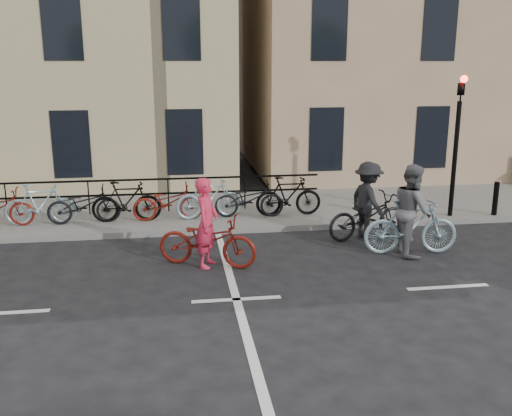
{
  "coord_description": "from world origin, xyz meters",
  "views": [
    {
      "loc": [
        -1.02,
        -9.38,
        4.1
      ],
      "look_at": [
        0.68,
        2.22,
        1.1
      ],
      "focal_mm": 40.0,
      "sensor_mm": 36.0,
      "label": 1
    }
  ],
  "objects": [
    {
      "name": "bollard_east",
      "position": [
        5.0,
        4.25,
        0.6
      ],
      "size": [
        0.14,
        0.14,
        0.9
      ],
      "primitive_type": "cylinder",
      "color": "black",
      "rests_on": "sidewalk"
    },
    {
      "name": "cyclist_dark",
      "position": [
        3.5,
        3.2,
        0.73
      ],
      "size": [
        2.2,
        1.33,
        1.85
      ],
      "rotation": [
        0.0,
        0.0,
        1.83
      ],
      "color": "black",
      "rests_on": "ground"
    },
    {
      "name": "traffic_light",
      "position": [
        6.2,
        4.34,
        2.45
      ],
      "size": [
        0.18,
        0.3,
        3.9
      ],
      "color": "black",
      "rests_on": "sidewalk"
    },
    {
      "name": "parked_bikes",
      "position": [
        -2.82,
        5.04,
        0.65
      ],
      "size": [
        11.45,
        1.23,
        1.05
      ],
      "color": "black",
      "rests_on": "sidewalk"
    },
    {
      "name": "cyclist_grey",
      "position": [
        4.06,
        1.95,
        0.81
      ],
      "size": [
        2.11,
        1.04,
        2.0
      ],
      "rotation": [
        0.0,
        0.0,
        1.48
      ],
      "color": "#86A5AF",
      "rests_on": "ground"
    },
    {
      "name": "cyclist_pink",
      "position": [
        -0.4,
        1.83,
        0.64
      ],
      "size": [
        2.21,
        1.44,
        1.86
      ],
      "rotation": [
        0.0,
        0.0,
        1.2
      ],
      "color": "maroon",
      "rests_on": "ground"
    },
    {
      "name": "ground",
      "position": [
        0.0,
        0.0,
        0.0
      ],
      "size": [
        120.0,
        120.0,
        0.0
      ],
      "primitive_type": "plane",
      "color": "black",
      "rests_on": "ground"
    },
    {
      "name": "sidewalk",
      "position": [
        -4.0,
        6.0,
        0.07
      ],
      "size": [
        46.0,
        4.0,
        0.15
      ],
      "primitive_type": "cube",
      "color": "slate",
      "rests_on": "ground"
    },
    {
      "name": "building_east",
      "position": [
        9.0,
        13.0,
        6.15
      ],
      "size": [
        14.0,
        10.0,
        12.0
      ],
      "primitive_type": "cube",
      "color": "#A28262",
      "rests_on": "sidewalk"
    },
    {
      "name": "bollard_west",
      "position": [
        7.4,
        4.25,
        0.6
      ],
      "size": [
        0.14,
        0.14,
        0.9
      ],
      "primitive_type": "cylinder",
      "color": "black",
      "rests_on": "sidewalk"
    }
  ]
}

